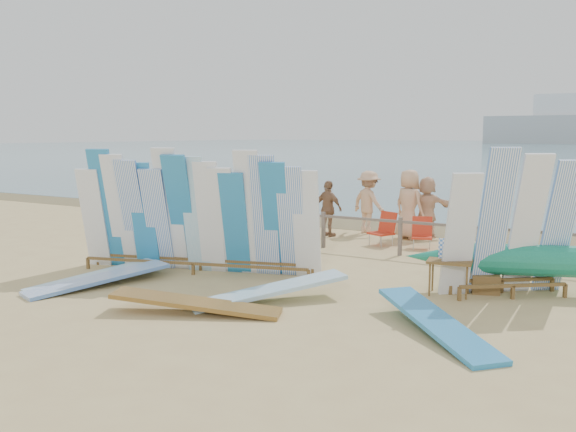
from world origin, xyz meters
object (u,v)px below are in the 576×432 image
Objects in this scene: flat_board_e at (99,286)px; beach_chair_left at (382,236)px; flat_board_c at (196,313)px; beachgoer_3 at (369,202)px; flat_board_d at (436,334)px; flat_board_b at (269,302)px; main_surfboard_rack at (195,218)px; beachgoer_5 at (427,207)px; flat_board_a at (97,282)px; beachgoer_1 at (285,201)px; beachgoer_2 at (291,203)px; beachgoer_0 at (170,199)px; beach_chair_right at (422,239)px; vendor_table at (449,276)px; beachgoer_11 at (244,188)px; beachgoer_4 at (328,209)px; side_surfboard_rack at (511,229)px; beachgoer_6 at (409,204)px; stroller at (464,237)px.

beach_chair_left is (3.02, 6.61, 0.25)m from flat_board_e.
beachgoer_3 is (-0.70, 8.71, 0.89)m from flat_board_c.
flat_board_d is 1.00× the size of flat_board_b.
beachgoer_5 is at bearing 50.99° from main_surfboard_rack.
beachgoer_1 reaches higher than flat_board_a.
beachgoer_2 is at bearing 86.20° from flat_board_d.
beachgoer_2 is 3.72m from beachgoer_0.
beachgoer_5 is 7.56m from beachgoer_0.
flat_board_a is 3.45× the size of beach_chair_right.
main_surfboard_rack is 1.88× the size of flat_board_e.
vendor_table reaches higher than beach_chair_right.
flat_board_b is 1.00× the size of flat_board_a.
beachgoer_1 is at bearing 130.41° from vendor_table.
beach_chair_right is at bearing 63.18° from flat_board_d.
beachgoer_11 is 5.57m from beachgoer_3.
flat_board_c is 3.15× the size of beach_chair_left.
side_surfboard_rack is at bearing 157.40° from beachgoer_4.
beachgoer_6 is at bearing -26.19° from flat_board_c.
beachgoer_11 reaches higher than flat_board_e.
vendor_table is 1.29× the size of beach_chair_right.
beachgoer_2 is at bearing 100.31° from flat_board_a.
flat_board_a is at bearing -44.13° from beachgoer_1.
main_surfboard_rack is 5.03× the size of vendor_table.
beach_chair_right is (3.17, 4.89, -0.91)m from main_surfboard_rack.
beachgoer_11 is (-9.64, 9.36, 0.93)m from flat_board_d.
vendor_table is at bearing -6.51° from main_surfboard_rack.
flat_board_a is at bearing -141.72° from main_surfboard_rack.
stroller is at bearing -41.25° from flat_board_c.
vendor_table is 11.68m from beachgoer_11.
flat_board_a is (-6.11, -2.45, -0.34)m from vendor_table.
beachgoer_2 reaches higher than flat_board_a.
flat_board_e is 3.39m from flat_board_b.
beachgoer_11 is at bearing -131.54° from beachgoer_2.
flat_board_b is at bearing -40.82° from main_surfboard_rack.
flat_board_a is 1.76× the size of beachgoer_1.
flat_board_c is at bearing 114.36° from beachgoer_4.
beachgoer_5 is (-2.64, 7.91, 0.84)m from flat_board_d.
beachgoer_1 is at bearing 1.93° from beachgoer_11.
beach_chair_left is 0.50× the size of beachgoer_2.
beachgoer_1 is (-0.59, 8.15, 0.77)m from flat_board_a.
flat_board_e is 8.44m from beachgoer_1.
flat_board_d is 6.54m from flat_board_a.
beachgoer_3 reaches higher than flat_board_e.
flat_board_a is 7.21m from beach_chair_left.
beachgoer_11 is at bearing 119.76° from flat_board_a.
beach_chair_left is 1.10× the size of beach_chair_right.
flat_board_b is at bearing -52.61° from flat_board_c.
main_surfboard_rack is at bearing 16.60° from flat_board_c.
stroller is at bearing 167.78° from beachgoer_6.
side_surfboard_rack reaches higher than beachgoer_1.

